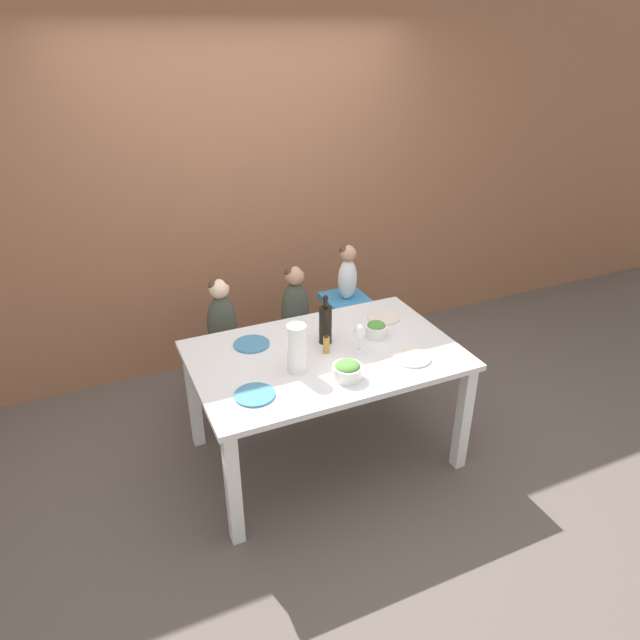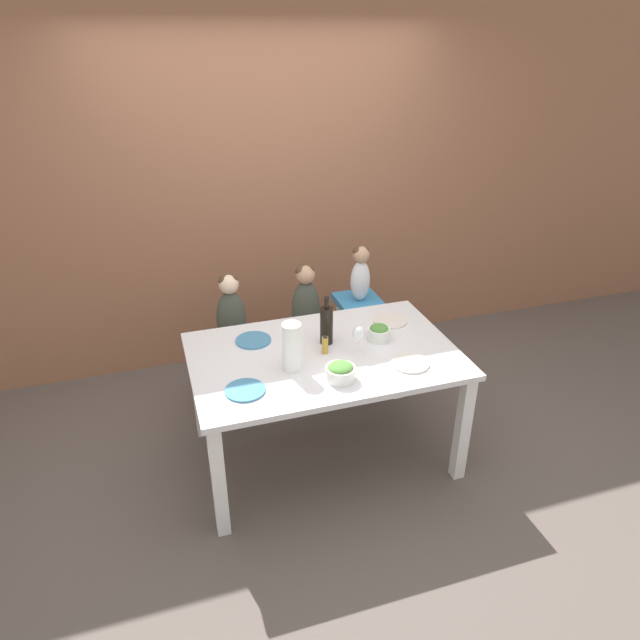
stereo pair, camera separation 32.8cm
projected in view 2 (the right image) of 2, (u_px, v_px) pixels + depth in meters
name	position (u px, v px, depth m)	size (l,w,h in m)	color
ground_plane	(324.00, 453.00, 3.66)	(14.00, 14.00, 0.00)	#564C47
wall_back	(265.00, 190.00, 4.23)	(10.00, 0.06, 2.70)	#8E5B42
dining_table	(324.00, 367.00, 3.35)	(1.54, 0.99, 0.75)	silver
chair_far_left	(235.00, 357.00, 3.99)	(0.36, 0.43, 0.45)	silver
chair_far_center	(306.00, 345.00, 4.13)	(0.36, 0.43, 0.45)	silver
chair_right_highchair	(359.00, 319.00, 4.16)	(0.31, 0.37, 0.68)	silver
person_child_left	(231.00, 312.00, 3.82)	(0.20, 0.15, 0.55)	#3D4238
person_child_center	(306.00, 302.00, 3.96)	(0.20, 0.15, 0.55)	#3D4238
person_baby_right	(361.00, 270.00, 3.99)	(0.14, 0.12, 0.41)	silver
wine_bottle	(326.00, 324.00, 3.36)	(0.08, 0.08, 0.30)	black
paper_towel_roll	(292.00, 347.00, 3.10)	(0.11, 0.11, 0.28)	white
wine_glass_near	(359.00, 334.00, 3.25)	(0.07, 0.07, 0.18)	white
salad_bowl_large	(341.00, 371.00, 3.04)	(0.16, 0.16, 0.10)	white
salad_bowl_small	(379.00, 332.00, 3.43)	(0.13, 0.13, 0.10)	white
dinner_plate_front_left	(245.00, 390.00, 2.96)	(0.21, 0.21, 0.01)	teal
dinner_plate_back_left	(253.00, 340.00, 3.43)	(0.21, 0.21, 0.01)	teal
dinner_plate_back_right	(390.00, 321.00, 3.65)	(0.21, 0.21, 0.01)	silver
dinner_plate_front_right	(410.00, 363.00, 3.20)	(0.21, 0.21, 0.01)	silver
condiment_bottle_hot_sauce	(325.00, 344.00, 3.29)	(0.04, 0.04, 0.12)	#BC8E33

